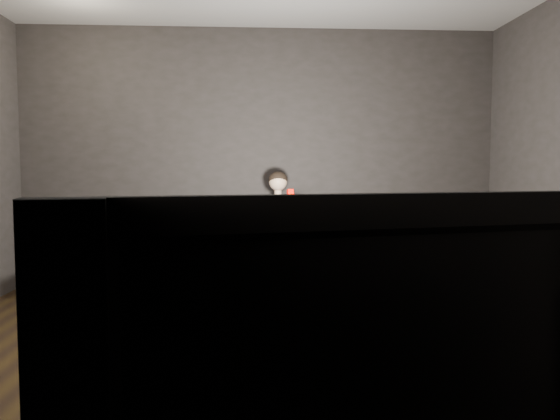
{
  "coord_description": "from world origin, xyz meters",
  "views": [
    {
      "loc": [
        -0.13,
        -3.32,
        1.2
      ],
      "look_at": [
        0.15,
        1.55,
        0.85
      ],
      "focal_mm": 35.0,
      "sensor_mm": 36.0,
      "label": 1
    }
  ],
  "objects": [
    {
      "name": "floor",
      "position": [
        0.0,
        0.0,
        0.0
      ],
      "size": [
        5.0,
        5.0,
        0.0
      ],
      "primitive_type": "plane",
      "color": "black",
      "rests_on": "ground"
    },
    {
      "name": "back_wall",
      "position": [
        0.0,
        2.5,
        1.35
      ],
      "size": [
        5.0,
        0.04,
        2.7
      ],
      "primitive_type": "cube",
      "color": "#35312D",
      "rests_on": "ground"
    },
    {
      "name": "front_wall",
      "position": [
        0.0,
        -2.5,
        1.35
      ],
      "size": [
        5.0,
        0.04,
        2.7
      ],
      "primitive_type": "cube",
      "color": "#35312D",
      "rests_on": "ground"
    },
    {
      "name": "sofa",
      "position": [
        -0.1,
        1.88,
        0.28
      ],
      "size": [
        2.24,
        0.97,
        0.86
      ],
      "color": "black",
      "rests_on": "floor"
    },
    {
      "name": "child",
      "position": [
        0.15,
        1.82,
        0.72
      ],
      "size": [
        0.44,
        0.54,
        1.08
      ],
      "color": "black",
      "rests_on": "sofa"
    },
    {
      "name": "wii_remote_red",
      "position": [
        0.24,
        1.4,
        0.93
      ],
      "size": [
        0.07,
        0.09,
        0.22
      ],
      "color": "#CD0700",
      "rests_on": "child"
    },
    {
      "name": "nunchuk_white",
      "position": [
        0.08,
        1.41,
        0.89
      ],
      "size": [
        0.07,
        0.1,
        0.17
      ],
      "color": "white",
      "rests_on": "child"
    },
    {
      "name": "wii_remote_black",
      "position": [
        -1.11,
        1.8,
        0.62
      ],
      "size": [
        0.04,
        0.14,
        0.03
      ],
      "color": "black",
      "rests_on": "sofa"
    },
    {
      "name": "coffee_table",
      "position": [
        0.06,
        0.98,
        0.32
      ],
      "size": [
        1.1,
        0.7,
        0.37
      ],
      "color": "black",
      "rests_on": "floor"
    },
    {
      "name": "tv",
      "position": [
        0.06,
        -2.27,
        0.83
      ],
      "size": [
        1.14,
        0.41,
        0.65
      ],
      "primitive_type": "imported",
      "rotation": [
        0.0,
        0.0,
        0.23
      ],
      "color": "black",
      "rests_on": "media_console"
    }
  ]
}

